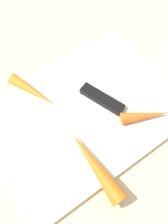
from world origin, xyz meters
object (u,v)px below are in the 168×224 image
object	(u,v)px
knife	(98,97)
carrot_shortest	(146,116)
cutting_board	(84,113)
carrot_medium	(32,91)
carrot_longest	(94,165)

from	to	relation	value
knife	carrot_shortest	xyz separation A→B (m)	(0.05, -0.08, 0.01)
cutting_board	carrot_medium	bearing A→B (deg)	122.53
knife	carrot_shortest	distance (m)	0.10
carrot_medium	carrot_longest	bearing A→B (deg)	-16.95
carrot_shortest	carrot_medium	size ratio (longest dim) A/B	0.90
cutting_board	carrot_shortest	distance (m)	0.11
carrot_shortest	carrot_longest	world-z (taller)	carrot_longest
carrot_shortest	carrot_longest	xyz separation A→B (m)	(-0.13, -0.02, 0.00)
carrot_medium	carrot_shortest	bearing A→B (deg)	20.28
carrot_longest	carrot_shortest	bearing A→B (deg)	-80.22
carrot_shortest	cutting_board	bearing A→B (deg)	165.24
carrot_shortest	carrot_longest	bearing A→B (deg)	-144.09
knife	carrot_longest	distance (m)	0.14
carrot_shortest	carrot_medium	bearing A→B (deg)	157.83
cutting_board	knife	xyz separation A→B (m)	(0.04, 0.01, 0.01)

